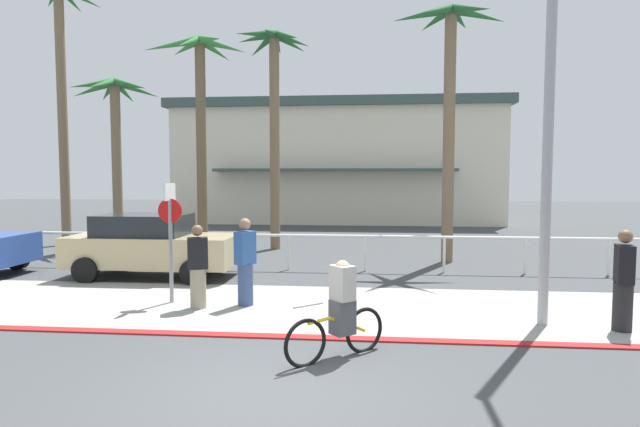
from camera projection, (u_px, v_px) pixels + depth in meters
ground_plane at (331, 262)px, 16.62m from camera, size 80.00×80.00×0.00m
sidewalk_strip at (309, 308)px, 10.86m from camera, size 44.00×4.00×0.02m
curb_paint at (295, 337)px, 8.88m from camera, size 44.00×0.24×0.03m
building_backdrop at (340, 163)px, 33.76m from camera, size 18.94×12.32×6.95m
rail_fence at (327, 242)px, 15.07m from camera, size 24.31×0.08×1.04m
stop_sign_bike_lane at (170, 225)px, 11.16m from camera, size 0.52×0.56×2.56m
streetlight_curb at (554, 85)px, 9.06m from camera, size 0.24×2.54×7.50m
palm_tree_0 at (60, 55)px, 20.20m from camera, size 2.85×3.30×10.03m
palm_tree_1 at (115, 117)px, 19.59m from camera, size 3.03×3.54×6.34m
palm_tree_2 at (200, 92)px, 18.59m from camera, size 3.52×3.36×7.63m
palm_tree_3 at (274, 86)px, 19.10m from camera, size 2.68×3.16×7.97m
palm_tree_4 at (449, 76)px, 16.13m from camera, size 3.45×3.14×7.94m
car_tan_1 at (151, 245)px, 14.07m from camera, size 4.40×2.02×1.69m
cyclist_yellow_0 at (340, 312)px, 7.88m from camera, size 1.41×1.24×1.50m
pedestrian_0 at (198, 270)px, 10.75m from camera, size 0.47×0.41×1.73m
pedestrian_1 at (245, 265)px, 10.97m from camera, size 0.44×0.48×1.84m
pedestrian_2 at (623, 284)px, 9.16m from camera, size 0.38×0.44×1.80m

